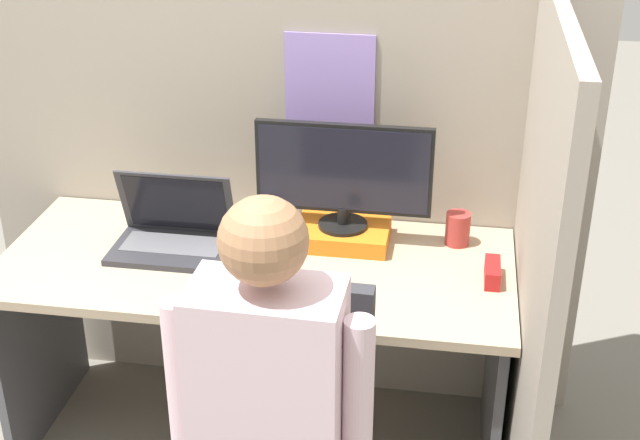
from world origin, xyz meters
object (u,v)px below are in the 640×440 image
laptop (173,235)px  stapler (492,272)px  monitor (344,173)px  coffee_mug (458,229)px  carrot_toy (326,291)px  person (265,431)px  paper_box (343,234)px

laptop → stapler: laptop is taller
monitor → coffee_mug: 0.42m
carrot_toy → coffee_mug: size_ratio=1.08×
laptop → carrot_toy: bearing=-22.6°
stapler → person: bearing=-121.5°
person → carrot_toy: bearing=87.0°
paper_box → stapler: (0.48, -0.18, -0.00)m
laptop → carrot_toy: laptop is taller
paper_box → stapler: 0.51m
paper_box → coffee_mug: coffee_mug is taller
paper_box → stapler: same height
person → coffee_mug: size_ratio=12.15×
carrot_toy → coffee_mug: bearing=47.4°
carrot_toy → person: size_ratio=0.09×
laptop → person: person is taller
laptop → carrot_toy: (0.53, -0.22, -0.03)m
laptop → person: (0.49, -0.88, -0.00)m
coffee_mug → person: bearing=-110.8°
person → coffee_mug: bearing=69.2°
stapler → coffee_mug: bearing=116.2°
monitor → carrot_toy: 0.42m
person → coffee_mug: person is taller
monitor → laptop: (-0.53, -0.14, -0.19)m
paper_box → monitor: (-0.00, 0.00, 0.22)m
paper_box → carrot_toy: size_ratio=2.57×
monitor → stapler: 0.56m
monitor → stapler: bearing=-20.6°
coffee_mug → monitor: bearing=-173.2°
person → paper_box: bearing=88.0°
laptop → monitor: bearing=14.7°
paper_box → laptop: 0.55m
laptop → coffee_mug: (0.90, 0.18, 0.00)m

